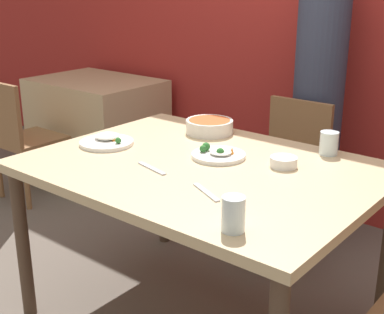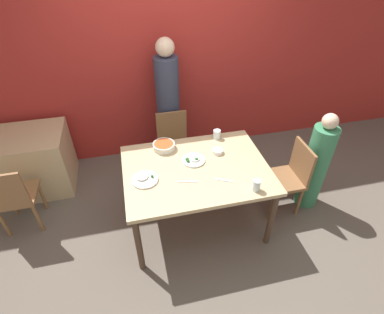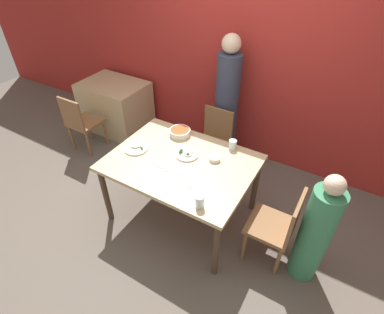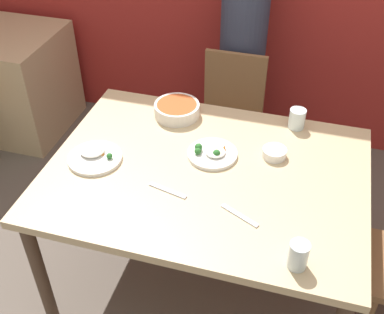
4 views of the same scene
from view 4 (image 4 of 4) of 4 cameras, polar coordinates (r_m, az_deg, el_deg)
name	(u,v)px [view 4 (image 4 of 4)]	position (r m, az deg, el deg)	size (l,w,h in m)	color
ground_plane	(204,276)	(2.71, 1.38, -13.88)	(10.00, 10.00, 0.00)	#60564C
dining_table	(206,183)	(2.20, 1.65, -3.09)	(1.42, 1.06, 0.76)	tan
chair_adult_spot	(229,118)	(3.02, 4.43, 4.67)	(0.40, 0.40, 0.84)	brown
person_adult	(243,47)	(3.13, 6.04, 12.84)	(0.29, 0.29, 1.67)	#33384C
bowl_curry	(177,109)	(2.48, -1.80, 5.66)	(0.23, 0.23, 0.07)	silver
plate_rice_adult	(212,153)	(2.23, 2.39, 0.45)	(0.23, 0.23, 0.05)	white
plate_rice_child	(95,156)	(2.25, -11.47, 0.10)	(0.25, 0.25, 0.05)	white
bowl_rice_small	(274,153)	(2.25, 9.74, 0.52)	(0.11, 0.11, 0.04)	white
glass_water_tall	(298,255)	(1.78, 12.48, -11.30)	(0.07, 0.07, 0.11)	silver
glass_water_short	(297,119)	(2.44, 12.35, 4.47)	(0.08, 0.08, 0.10)	silver
fork_steel	(240,215)	(1.95, 5.67, -6.90)	(0.17, 0.10, 0.01)	silver
spoon_steel	(168,190)	(2.05, -2.90, -3.98)	(0.18, 0.06, 0.01)	silver
background_table	(0,80)	(3.85, -21.77, 8.51)	(0.94, 0.69, 0.75)	tan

